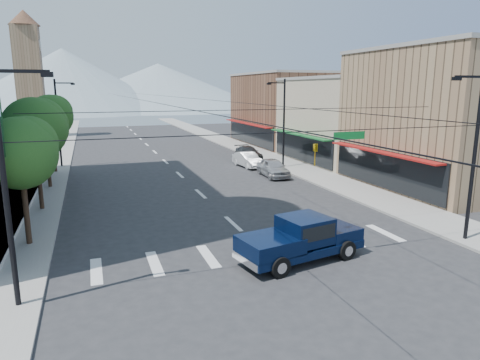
{
  "coord_description": "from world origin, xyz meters",
  "views": [
    {
      "loc": [
        -7.87,
        -17.53,
        8.01
      ],
      "look_at": [
        -0.05,
        4.61,
        3.0
      ],
      "focal_mm": 32.0,
      "sensor_mm": 36.0,
      "label": 1
    }
  ],
  "objects": [
    {
      "name": "tree_near",
      "position": [
        -11.07,
        6.1,
        4.99
      ],
      "size": [
        3.65,
        3.64,
        6.71
      ],
      "color": "black",
      "rests_on": "ground"
    },
    {
      "name": "shop_near",
      "position": [
        20.0,
        10.0,
        5.5
      ],
      "size": [
        12.0,
        14.0,
        11.0
      ],
      "primitive_type": "cube",
      "color": "#8C6B4C",
      "rests_on": "ground"
    },
    {
      "name": "lamp_pole_ne",
      "position": [
        10.67,
        22.0,
        4.94
      ],
      "size": [
        2.0,
        0.25,
        9.0
      ],
      "color": "black",
      "rests_on": "ground"
    },
    {
      "name": "shop_mid",
      "position": [
        20.0,
        24.0,
        4.5
      ],
      "size": [
        12.0,
        14.0,
        9.0
      ],
      "primitive_type": "cube",
      "color": "tan",
      "rests_on": "ground"
    },
    {
      "name": "shop_far",
      "position": [
        20.0,
        40.0,
        5.0
      ],
      "size": [
        12.0,
        18.0,
        10.0
      ],
      "primitive_type": "cube",
      "color": "brown",
      "rests_on": "ground"
    },
    {
      "name": "parked_car_mid",
      "position": [
        7.6,
        23.81,
        0.77
      ],
      "size": [
        2.1,
        4.81,
        1.54
      ],
      "primitive_type": "imported",
      "rotation": [
        0.0,
        0.0,
        0.1
      ],
      "color": "silver",
      "rests_on": "ground"
    },
    {
      "name": "tree_far",
      "position": [
        -11.07,
        27.1,
        5.59
      ],
      "size": [
        4.09,
        4.09,
        7.52
      ],
      "color": "black",
      "rests_on": "ground"
    },
    {
      "name": "lamp_pole_nw",
      "position": [
        -10.67,
        30.0,
        4.94
      ],
      "size": [
        2.0,
        0.25,
        9.0
      ],
      "color": "black",
      "rests_on": "ground"
    },
    {
      "name": "pickup_truck",
      "position": [
        1.2,
        -0.4,
        1.1
      ],
      "size": [
        6.56,
        3.37,
        2.12
      ],
      "rotation": [
        0.0,
        0.0,
        0.19
      ],
      "color": "black",
      "rests_on": "ground"
    },
    {
      "name": "clock_tower",
      "position": [
        -16.5,
        62.0,
        10.64
      ],
      "size": [
        4.8,
        4.8,
        20.4
      ],
      "color": "#8C6B4C",
      "rests_on": "ground"
    },
    {
      "name": "parked_car_far",
      "position": [
        9.4,
        28.45,
        0.73
      ],
      "size": [
        2.1,
        5.08,
        1.47
      ],
      "primitive_type": "imported",
      "rotation": [
        0.0,
        0.0,
        0.01
      ],
      "color": "#2B2B2D",
      "rests_on": "ground"
    },
    {
      "name": "ground",
      "position": [
        0.0,
        0.0,
        0.0
      ],
      "size": [
        160.0,
        160.0,
        0.0
      ],
      "primitive_type": "plane",
      "color": "#28282B",
      "rests_on": "ground"
    },
    {
      "name": "tree_midnear",
      "position": [
        -11.07,
        13.1,
        5.59
      ],
      "size": [
        4.09,
        4.09,
        7.52
      ],
      "color": "black",
      "rests_on": "ground"
    },
    {
      "name": "sidewalk_left",
      "position": [
        -12.0,
        40.0,
        0.07
      ],
      "size": [
        4.0,
        120.0,
        0.15
      ],
      "primitive_type": "cube",
      "color": "gray",
      "rests_on": "ground"
    },
    {
      "name": "sidewalk_right",
      "position": [
        12.0,
        40.0,
        0.07
      ],
      "size": [
        4.0,
        120.0,
        0.15
      ],
      "primitive_type": "cube",
      "color": "gray",
      "rests_on": "ground"
    },
    {
      "name": "signal_rig",
      "position": [
        0.19,
        -1.0,
        4.64
      ],
      "size": [
        21.8,
        0.2,
        9.0
      ],
      "color": "black",
      "rests_on": "ground"
    },
    {
      "name": "pedestrian",
      "position": [
        2.6,
        -0.37,
        0.95
      ],
      "size": [
        0.7,
        0.82,
        1.9
      ],
      "primitive_type": "imported",
      "rotation": [
        0.0,
        0.0,
        2.0
      ],
      "color": "black",
      "rests_on": "ground"
    },
    {
      "name": "parked_car_near",
      "position": [
        8.05,
        18.32,
        0.84
      ],
      "size": [
        2.2,
        5.0,
        1.67
      ],
      "primitive_type": "imported",
      "rotation": [
        0.0,
        0.0,
        -0.04
      ],
      "color": "#9E9FA3",
      "rests_on": "ground"
    },
    {
      "name": "mountain_left",
      "position": [
        -15.0,
        150.0,
        11.0
      ],
      "size": [
        80.0,
        80.0,
        22.0
      ],
      "primitive_type": "cone",
      "color": "gray",
      "rests_on": "ground"
    },
    {
      "name": "tree_midfar",
      "position": [
        -11.07,
        20.1,
        4.99
      ],
      "size": [
        3.65,
        3.64,
        6.71
      ],
      "color": "black",
      "rests_on": "ground"
    },
    {
      "name": "mountain_right",
      "position": [
        20.0,
        160.0,
        9.0
      ],
      "size": [
        90.0,
        90.0,
        18.0
      ],
      "primitive_type": "cone",
      "color": "gray",
      "rests_on": "ground"
    }
  ]
}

